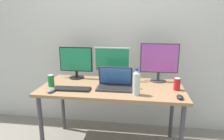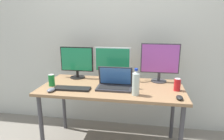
{
  "view_description": "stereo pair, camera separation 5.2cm",
  "coord_description": "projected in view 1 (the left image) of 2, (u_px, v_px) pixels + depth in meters",
  "views": [
    {
      "loc": [
        0.29,
        -2.02,
        1.44
      ],
      "look_at": [
        0.0,
        0.0,
        0.92
      ],
      "focal_mm": 32.0,
      "sensor_mm": 36.0,
      "label": 1
    },
    {
      "loc": [
        0.34,
        -2.01,
        1.44
      ],
      "look_at": [
        0.0,
        0.0,
        0.92
      ],
      "focal_mm": 32.0,
      "sensor_mm": 36.0,
      "label": 2
    }
  ],
  "objects": [
    {
      "name": "wall_back",
      "position": [
        118.0,
        30.0,
        2.57
      ],
      "size": [
        7.0,
        0.08,
        2.6
      ],
      "primitive_type": "cube",
      "color": "silver",
      "rests_on": "ground"
    },
    {
      "name": "work_desk",
      "position": [
        112.0,
        92.0,
        2.17
      ],
      "size": [
        1.51,
        0.71,
        0.74
      ],
      "color": "#424247",
      "rests_on": "ground"
    },
    {
      "name": "monitor_left",
      "position": [
        76.0,
        62.0,
        2.4
      ],
      "size": [
        0.4,
        0.18,
        0.38
      ],
      "color": "black",
      "rests_on": "work_desk"
    },
    {
      "name": "monitor_center",
      "position": [
        112.0,
        63.0,
        2.32
      ],
      "size": [
        0.41,
        0.21,
        0.39
      ],
      "color": "silver",
      "rests_on": "work_desk"
    },
    {
      "name": "monitor_right",
      "position": [
        159.0,
        61.0,
        2.26
      ],
      "size": [
        0.43,
        0.18,
        0.44
      ],
      "color": "#38383D",
      "rests_on": "work_desk"
    },
    {
      "name": "laptop_silver",
      "position": [
        115.0,
        83.0,
        2.08
      ],
      "size": [
        0.36,
        0.21,
        0.22
      ],
      "color": "#2D2D33",
      "rests_on": "work_desk"
    },
    {
      "name": "keyboard_main",
      "position": [
        72.0,
        89.0,
        2.04
      ],
      "size": [
        0.38,
        0.13,
        0.02
      ],
      "primitive_type": "cube",
      "rotation": [
        0.0,
        0.0,
        0.03
      ],
      "color": "black",
      "rests_on": "work_desk"
    },
    {
      "name": "mouse_by_keyboard",
      "position": [
        51.0,
        90.0,
        1.97
      ],
      "size": [
        0.08,
        0.11,
        0.04
      ],
      "primitive_type": "ellipsoid",
      "rotation": [
        0.0,
        0.0,
        -0.16
      ],
      "color": "slate",
      "rests_on": "work_desk"
    },
    {
      "name": "mouse_by_laptop",
      "position": [
        180.0,
        97.0,
        1.81
      ],
      "size": [
        0.07,
        0.1,
        0.03
      ],
      "primitive_type": "ellipsoid",
      "rotation": [
        0.0,
        0.0,
        0.09
      ],
      "color": "black",
      "rests_on": "work_desk"
    },
    {
      "name": "water_bottle",
      "position": [
        136.0,
        83.0,
        1.88
      ],
      "size": [
        0.07,
        0.07,
        0.26
      ],
      "color": "silver",
      "rests_on": "work_desk"
    },
    {
      "name": "soda_can_near_keyboard",
      "position": [
        51.0,
        81.0,
        2.13
      ],
      "size": [
        0.07,
        0.07,
        0.13
      ],
      "color": "#197F33",
      "rests_on": "work_desk"
    },
    {
      "name": "soda_can_by_laptop",
      "position": [
        177.0,
        84.0,
        2.02
      ],
      "size": [
        0.07,
        0.07,
        0.13
      ],
      "color": "red",
      "rests_on": "work_desk"
    }
  ]
}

